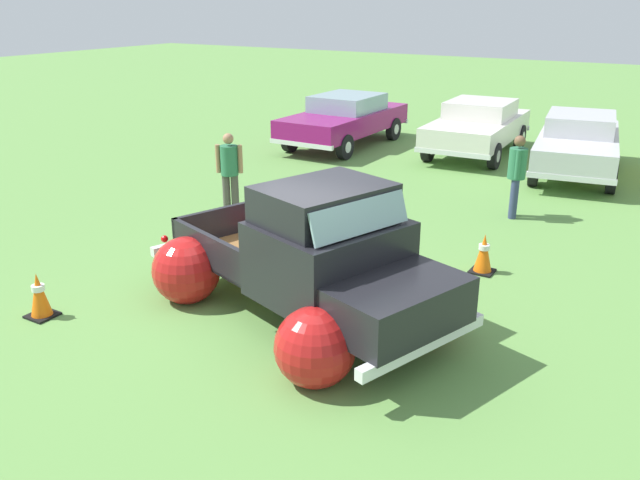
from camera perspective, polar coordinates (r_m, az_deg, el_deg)
ground_plane at (r=9.04m, az=-1.96°, el=-6.29°), size 80.00×80.00×0.00m
vintage_pickup_truck at (r=8.45m, az=-0.38°, el=-2.61°), size 4.99×3.80×1.96m
show_car_0 at (r=19.09m, az=2.16°, el=10.51°), size 1.97×4.62×1.43m
show_car_1 at (r=18.47m, az=13.51°, el=9.63°), size 2.10×4.40×1.43m
show_car_2 at (r=17.06m, az=21.46°, el=7.93°), size 2.47×4.84×1.43m
spectator_0 at (r=13.16m, az=16.68°, el=5.69°), size 0.42×0.53×1.61m
spectator_1 at (r=13.02m, az=-7.84°, el=6.17°), size 0.51×0.46×1.59m
lane_cone_0 at (r=10.50m, az=14.00°, el=-1.15°), size 0.36×0.36×0.63m
lane_cone_1 at (r=9.56m, az=-23.16°, el=-4.43°), size 0.36×0.36×0.63m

